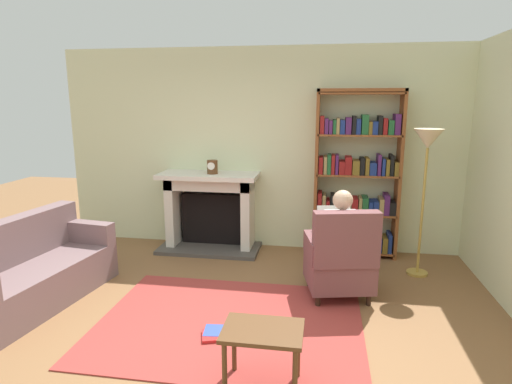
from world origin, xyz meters
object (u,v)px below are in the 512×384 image
object	(u,v)px
fireplace	(211,208)
floor_lamp	(427,152)
mantel_clock	(212,167)
side_table	(263,338)
sofa_floral	(31,272)
seated_reader	(339,237)
bookshelf	(357,178)
armchair_reading	(341,259)

from	to	relation	value
fireplace	floor_lamp	world-z (taller)	floor_lamp
mantel_clock	side_table	xyz separation A→B (m)	(1.07, -2.72, -0.76)
sofa_floral	side_table	size ratio (longest dim) A/B	3.18
seated_reader	side_table	size ratio (longest dim) A/B	2.04
mantel_clock	seated_reader	bearing A→B (deg)	-33.83
mantel_clock	sofa_floral	xyz separation A→B (m)	(-1.41, -1.79, -0.83)
sofa_floral	floor_lamp	world-z (taller)	floor_lamp
seated_reader	side_table	bearing A→B (deg)	59.05
seated_reader	sofa_floral	bearing A→B (deg)	0.85
fireplace	bookshelf	xyz separation A→B (m)	(1.93, 0.04, 0.47)
fireplace	seated_reader	size ratio (longest dim) A/B	1.19
mantel_clock	bookshelf	xyz separation A→B (m)	(1.87, 0.14, -0.12)
side_table	bookshelf	bearing A→B (deg)	74.31
mantel_clock	bookshelf	bearing A→B (deg)	4.13
bookshelf	armchair_reading	size ratio (longest dim) A/B	2.22
bookshelf	seated_reader	xyz separation A→B (m)	(-0.25, -1.23, -0.41)
floor_lamp	armchair_reading	bearing A→B (deg)	-139.96
bookshelf	seated_reader	size ratio (longest dim) A/B	1.89
mantel_clock	bookshelf	size ratio (longest dim) A/B	0.08
seated_reader	floor_lamp	xyz separation A→B (m)	(0.95, 0.67, 0.82)
armchair_reading	floor_lamp	size ratio (longest dim) A/B	0.57
fireplace	seated_reader	world-z (taller)	seated_reader
fireplace	side_table	bearing A→B (deg)	-68.16
bookshelf	sofa_floral	size ratio (longest dim) A/B	1.21
fireplace	bookshelf	world-z (taller)	bookshelf
mantel_clock	bookshelf	distance (m)	1.88
fireplace	floor_lamp	xyz separation A→B (m)	(2.64, -0.52, 0.88)
sofa_floral	mantel_clock	bearing A→B (deg)	-30.59
fireplace	bookshelf	bearing A→B (deg)	1.06
fireplace	sofa_floral	xyz separation A→B (m)	(-1.35, -1.89, -0.24)
armchair_reading	seated_reader	distance (m)	0.23
fireplace	mantel_clock	xyz separation A→B (m)	(0.06, -0.10, 0.59)
fireplace	armchair_reading	world-z (taller)	fireplace
bookshelf	floor_lamp	world-z (taller)	bookshelf
seated_reader	floor_lamp	world-z (taller)	floor_lamp
mantel_clock	armchair_reading	world-z (taller)	mantel_clock
armchair_reading	sofa_floral	distance (m)	3.12
fireplace	armchair_reading	size ratio (longest dim) A/B	1.40
armchair_reading	floor_lamp	world-z (taller)	floor_lamp
sofa_floral	floor_lamp	bearing A→B (deg)	-63.41
mantel_clock	seated_reader	world-z (taller)	mantel_clock
seated_reader	armchair_reading	bearing A→B (deg)	90.00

